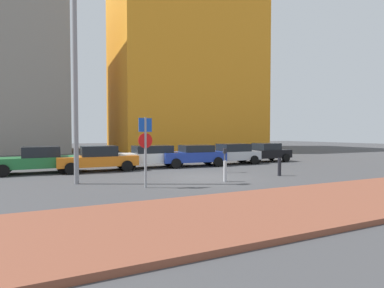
# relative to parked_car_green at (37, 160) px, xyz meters

# --- Properties ---
(ground_plane) EXTENTS (120.00, 120.00, 0.00)m
(ground_plane) POSITION_rel_parked_car_green_xyz_m (7.77, -5.18, -0.75)
(ground_plane) COLOR #424244
(sidewalk_brick) EXTENTS (40.00, 4.20, 0.14)m
(sidewalk_brick) POSITION_rel_parked_car_green_xyz_m (7.77, -11.59, -0.68)
(sidewalk_brick) COLOR brown
(sidewalk_brick) RESTS_ON ground
(parked_car_green) EXTENTS (4.20, 2.12, 1.47)m
(parked_car_green) POSITION_rel_parked_car_green_xyz_m (0.00, 0.00, 0.00)
(parked_car_green) COLOR #237238
(parked_car_green) RESTS_ON ground
(parked_car_orange) EXTENTS (4.43, 2.05, 1.48)m
(parked_car_orange) POSITION_rel_parked_car_green_xyz_m (3.22, -0.42, 0.00)
(parked_car_orange) COLOR orange
(parked_car_orange) RESTS_ON ground
(parked_car_white) EXTENTS (4.65, 2.06, 1.43)m
(parked_car_white) POSITION_rel_parked_car_green_xyz_m (6.54, 0.03, 0.01)
(parked_car_white) COLOR white
(parked_car_white) RESTS_ON ground
(parked_car_blue) EXTENTS (4.39, 2.11, 1.42)m
(parked_car_blue) POSITION_rel_parked_car_green_xyz_m (9.37, -0.35, 0.00)
(parked_car_blue) COLOR #1E389E
(parked_car_blue) RESTS_ON ground
(parked_car_silver) EXTENTS (4.16, 1.96, 1.47)m
(parked_car_silver) POSITION_rel_parked_car_green_xyz_m (12.44, -0.27, 0.02)
(parked_car_silver) COLOR #B7BABF
(parked_car_silver) RESTS_ON ground
(parked_car_black) EXTENTS (4.03, 1.92, 1.45)m
(parked_car_black) POSITION_rel_parked_car_green_xyz_m (15.82, 0.23, -0.01)
(parked_car_black) COLOR black
(parked_car_black) RESTS_ON ground
(parking_sign_post) EXTENTS (0.60, 0.11, 2.83)m
(parking_sign_post) POSITION_rel_parked_car_green_xyz_m (4.33, -6.72, 1.03)
(parking_sign_post) COLOR gray
(parking_sign_post) RESTS_ON ground
(parking_meter) EXTENTS (0.18, 0.14, 1.36)m
(parking_meter) POSITION_rel_parked_car_green_xyz_m (9.61, -4.03, 0.13)
(parking_meter) COLOR #4C4C51
(parking_meter) RESTS_ON ground
(street_lamp) EXTENTS (0.70, 0.36, 8.46)m
(street_lamp) POSITION_rel_parked_car_green_xyz_m (1.84, -4.62, 4.12)
(street_lamp) COLOR gray
(street_lamp) RESTS_ON ground
(traffic_bollard_near) EXTENTS (0.16, 0.16, 0.95)m
(traffic_bollard_near) POSITION_rel_parked_car_green_xyz_m (8.02, -6.74, -0.27)
(traffic_bollard_near) COLOR #B7B7BC
(traffic_bollard_near) RESTS_ON ground
(traffic_bollard_mid) EXTENTS (0.18, 0.18, 0.92)m
(traffic_bollard_mid) POSITION_rel_parked_car_green_xyz_m (11.54, -6.30, -0.29)
(traffic_bollard_mid) COLOR black
(traffic_bollard_mid) RESTS_ON ground
(building_colorful_midrise) EXTENTS (19.39, 15.71, 24.13)m
(building_colorful_midrise) POSITION_rel_parked_car_green_xyz_m (17.60, 21.48, 11.32)
(building_colorful_midrise) COLOR orange
(building_colorful_midrise) RESTS_ON ground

